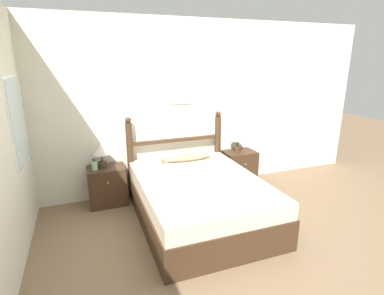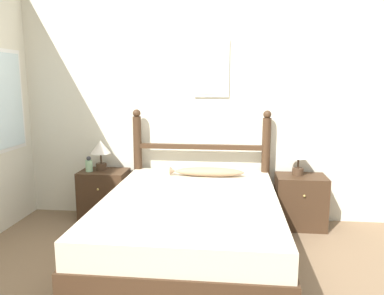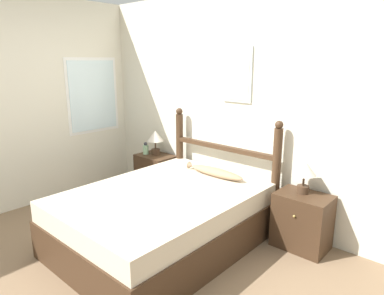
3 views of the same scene
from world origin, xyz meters
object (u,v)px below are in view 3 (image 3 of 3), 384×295
nightstand_left (156,174)px  fish_pillow (215,172)px  nightstand_right (302,221)px  table_lamp_right (304,170)px  bottle (146,149)px  table_lamp_left (155,138)px  bed (164,218)px

nightstand_left → fish_pillow: (1.14, -0.16, 0.33)m
nightstand_right → fish_pillow: fish_pillow is taller
table_lamp_right → bottle: bearing=-177.9°
nightstand_right → bottle: size_ratio=3.28×
nightstand_right → table_lamp_left: 2.19m
nightstand_right → table_lamp_left: table_lamp_left is taller
table_lamp_left → bottle: size_ratio=1.96×
table_lamp_left → table_lamp_right: 2.10m
table_lamp_left → fish_pillow: table_lamp_left is taller
bottle → fish_pillow: bottle is taller
bed → fish_pillow: fish_pillow is taller
nightstand_right → fish_pillow: (-0.95, -0.16, 0.33)m
bottle → table_lamp_left: bearing=38.5°
bed → table_lamp_left: 1.49m
nightstand_left → table_lamp_left: bearing=133.2°
fish_pillow → nightstand_right: bearing=9.7°
table_lamp_left → fish_pillow: bearing=-9.7°
nightstand_left → bottle: bottle is taller
bed → fish_pillow: (0.09, 0.69, 0.33)m
bed → nightstand_left: bed is taller
bed → bottle: size_ratio=11.89×
table_lamp_left → bed: bearing=-39.3°
table_lamp_right → fish_pillow: (-0.92, -0.20, -0.17)m
bed → table_lamp_right: 1.44m
nightstand_left → bottle: 0.38m
bottle → table_lamp_right: bearing=2.1°
nightstand_right → table_lamp_left: (-2.13, 0.04, 0.50)m
table_lamp_right → nightstand_right: bearing=-46.2°
nightstand_left → table_lamp_right: 2.12m
nightstand_left → fish_pillow: bearing=-8.1°
bottle → bed: bearing=-34.0°
nightstand_right → table_lamp_right: table_lamp_right is taller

